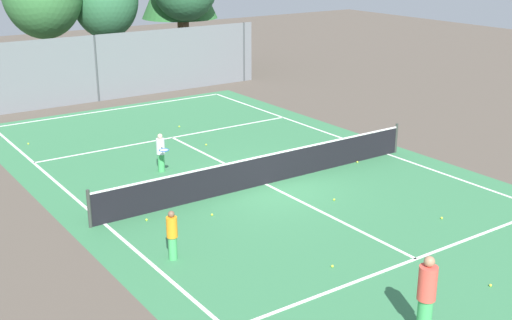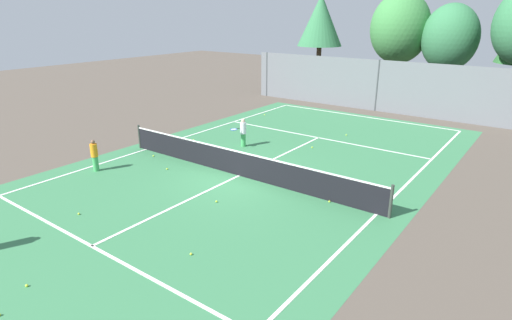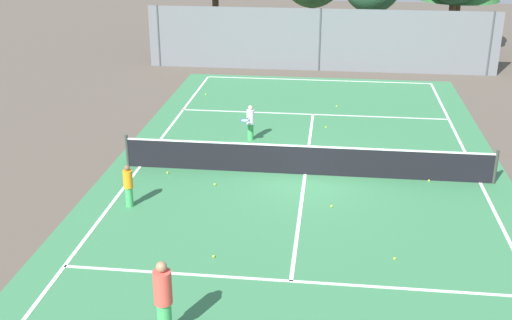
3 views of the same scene
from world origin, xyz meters
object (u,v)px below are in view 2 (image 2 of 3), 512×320
(tennis_ball_1, at_px, (167,169))
(tennis_ball_5, at_px, (79,214))
(tennis_ball_13, at_px, (312,147))
(player_2, at_px, (95,155))
(player_0, at_px, (243,132))
(tennis_ball_4, at_px, (264,115))
(tennis_ball_12, at_px, (27,286))
(tennis_ball_7, at_px, (329,202))
(tennis_ball_9, at_px, (191,254))
(tennis_ball_0, at_px, (346,135))
(tennis_ball_11, at_px, (216,201))
(tennis_ball_2, at_px, (153,156))
(tennis_ball_10, at_px, (194,140))
(tennis_ball_8, at_px, (358,192))

(tennis_ball_1, distance_m, tennis_ball_5, 4.41)
(tennis_ball_13, bearing_deg, tennis_ball_1, -119.22)
(player_2, bearing_deg, player_0, 65.41)
(tennis_ball_4, xyz_separation_m, tennis_ball_12, (5.35, -17.05, 0.00))
(tennis_ball_7, distance_m, tennis_ball_9, 5.21)
(tennis_ball_7, bearing_deg, tennis_ball_12, -113.37)
(player_0, bearing_deg, tennis_ball_0, 55.45)
(tennis_ball_11, height_order, tennis_ball_13, same)
(tennis_ball_1, distance_m, tennis_ball_11, 3.80)
(tennis_ball_2, bearing_deg, tennis_ball_11, -19.21)
(tennis_ball_10, height_order, tennis_ball_11, same)
(tennis_ball_5, distance_m, tennis_ball_7, 8.03)
(tennis_ball_0, bearing_deg, tennis_ball_10, -137.01)
(player_0, distance_m, tennis_ball_11, 6.20)
(tennis_ball_2, bearing_deg, tennis_ball_4, 93.38)
(player_2, height_order, tennis_ball_1, player_2)
(player_0, xyz_separation_m, tennis_ball_11, (3.07, -5.35, -0.66))
(tennis_ball_1, distance_m, tennis_ball_13, 6.80)
(tennis_ball_8, bearing_deg, tennis_ball_9, -106.81)
(tennis_ball_1, relative_size, tennis_ball_11, 1.00)
(tennis_ball_2, xyz_separation_m, tennis_ball_7, (8.36, 0.37, 0.00))
(tennis_ball_0, height_order, tennis_ball_2, same)
(tennis_ball_2, relative_size, tennis_ball_4, 1.00)
(tennis_ball_1, height_order, tennis_ball_9, same)
(player_0, distance_m, tennis_ball_13, 3.31)
(tennis_ball_1, xyz_separation_m, tennis_ball_9, (5.22, -3.90, 0.00))
(tennis_ball_4, bearing_deg, tennis_ball_10, -87.57)
(tennis_ball_8, bearing_deg, tennis_ball_13, 136.88)
(tennis_ball_0, relative_size, tennis_ball_11, 1.00)
(player_0, xyz_separation_m, tennis_ball_9, (4.66, -8.13, -0.66))
(tennis_ball_12, bearing_deg, tennis_ball_7, 66.63)
(tennis_ball_2, bearing_deg, player_0, 57.12)
(player_0, bearing_deg, tennis_ball_12, -77.30)
(player_0, height_order, tennis_ball_10, player_0)
(tennis_ball_10, bearing_deg, tennis_ball_5, -70.85)
(player_0, height_order, tennis_ball_8, player_0)
(player_0, xyz_separation_m, tennis_ball_12, (2.55, -11.33, -0.66))
(tennis_ball_9, xyz_separation_m, tennis_ball_13, (-1.89, 9.84, 0.00))
(player_2, xyz_separation_m, tennis_ball_0, (5.89, 10.56, -0.62))
(tennis_ball_11, bearing_deg, tennis_ball_12, -94.97)
(tennis_ball_4, distance_m, tennis_ball_9, 15.73)
(tennis_ball_5, relative_size, tennis_ball_12, 1.00)
(tennis_ball_0, distance_m, tennis_ball_8, 7.27)
(tennis_ball_1, relative_size, tennis_ball_10, 1.00)
(tennis_ball_0, height_order, tennis_ball_1, same)
(tennis_ball_10, xyz_separation_m, tennis_ball_13, (5.29, 2.42, 0.00))
(tennis_ball_0, xyz_separation_m, tennis_ball_1, (-3.71, -8.81, 0.00))
(tennis_ball_1, height_order, tennis_ball_4, same)
(player_2, bearing_deg, tennis_ball_4, 90.30)
(tennis_ball_12, bearing_deg, tennis_ball_1, 113.68)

